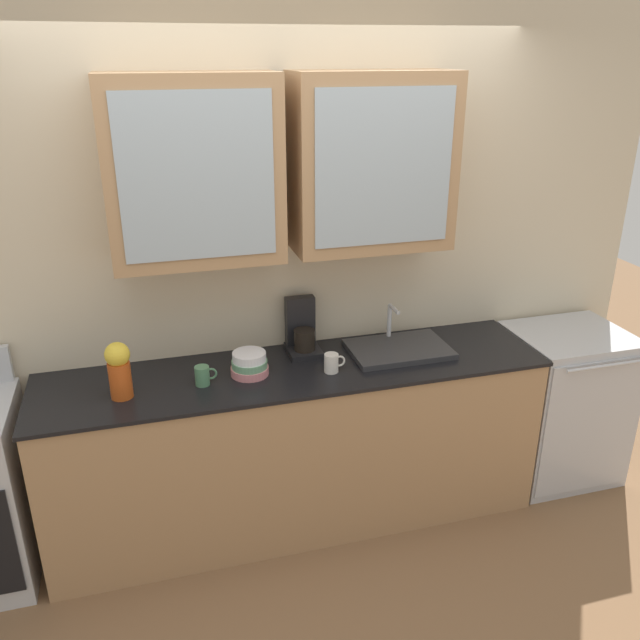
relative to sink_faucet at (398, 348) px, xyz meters
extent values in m
plane|color=brown|center=(-0.57, -0.04, -0.93)|extent=(10.00, 10.00, 0.00)
cube|color=beige|center=(-0.57, 0.31, 0.39)|extent=(4.17, 0.10, 2.63)
cube|color=#A87F56|center=(-0.99, 0.09, 0.96)|extent=(0.78, 0.33, 0.84)
cube|color=#9EADB7|center=(-0.99, -0.07, 0.96)|extent=(0.66, 0.01, 0.71)
cube|color=#A87F56|center=(-0.15, 0.09, 0.96)|extent=(0.78, 0.33, 0.84)
cube|color=#9EADB7|center=(-0.15, -0.07, 0.96)|extent=(0.66, 0.01, 0.71)
cube|color=#A87F56|center=(-0.57, -0.04, -0.48)|extent=(2.54, 0.58, 0.89)
cube|color=black|center=(-0.57, -0.04, -0.03)|extent=(2.56, 0.60, 0.02)
cube|color=#2D2D30|center=(0.00, 0.00, 0.00)|extent=(0.52, 0.35, 0.03)
cylinder|color=silver|center=(0.00, 0.14, 0.10)|extent=(0.02, 0.02, 0.18)
cylinder|color=silver|center=(0.00, 0.08, 0.19)|extent=(0.02, 0.12, 0.02)
cylinder|color=#D87F84|center=(-0.80, -0.04, 0.00)|extent=(0.19, 0.19, 0.04)
cylinder|color=#669972|center=(-0.80, -0.04, 0.03)|extent=(0.18, 0.18, 0.05)
cylinder|color=white|center=(-0.80, -0.04, 0.07)|extent=(0.16, 0.16, 0.05)
cylinder|color=#BF4C19|center=(-1.41, -0.11, 0.07)|extent=(0.10, 0.10, 0.18)
sphere|color=yellow|center=(-1.41, -0.11, 0.20)|extent=(0.11, 0.11, 0.11)
cylinder|color=silver|center=(-0.41, -0.13, 0.03)|extent=(0.07, 0.07, 0.10)
torus|color=silver|center=(-0.37, -0.13, 0.03)|extent=(0.06, 0.01, 0.06)
cylinder|color=#4C7F59|center=(-1.04, -0.09, 0.03)|extent=(0.07, 0.07, 0.09)
torus|color=#4C7F59|center=(-1.00, -0.09, 0.03)|extent=(0.06, 0.01, 0.06)
cube|color=silver|center=(1.04, -0.04, -0.47)|extent=(0.64, 0.55, 0.91)
cube|color=silver|center=(1.04, -0.32, -0.47)|extent=(0.61, 0.01, 0.82)
cylinder|color=silver|center=(1.04, -0.35, -0.08)|extent=(0.48, 0.02, 0.02)
cube|color=black|center=(-0.49, 0.12, 0.00)|extent=(0.17, 0.20, 0.03)
cylinder|color=black|center=(-0.49, 0.10, 0.07)|extent=(0.11, 0.11, 0.11)
cube|color=black|center=(-0.49, 0.19, 0.14)|extent=(0.15, 0.06, 0.26)
camera|label=1|loc=(-1.26, -2.91, 1.46)|focal=36.80mm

